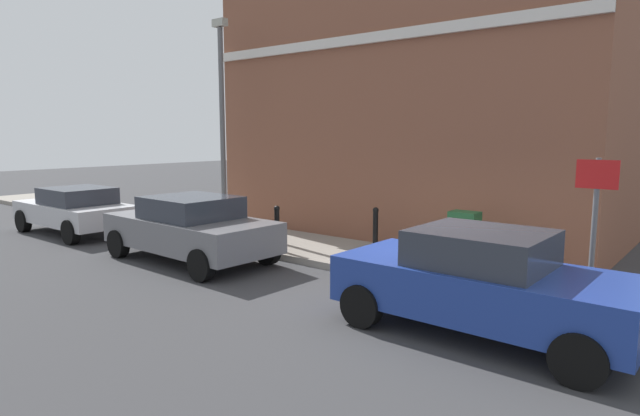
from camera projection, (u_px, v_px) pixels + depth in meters
ground at (418, 305)px, 8.81m from camera, size 80.00×80.00×0.00m
sidewalk at (253, 238)px, 14.09m from camera, size 2.40×30.00×0.15m
corner_building at (434, 92)px, 15.26m from camera, size 6.76×10.37×8.02m
car_blue at (482, 282)px, 7.39m from camera, size 1.88×4.06×1.49m
car_grey at (190, 228)px, 11.74m from camera, size 2.06×4.23×1.45m
car_silver at (75, 209)px, 14.99m from camera, size 1.86×3.93×1.32m
utility_cabinet at (464, 243)px, 10.48m from camera, size 0.46×0.61×1.15m
bollard_near_cabinet at (375, 229)px, 11.89m from camera, size 0.14×0.14×1.04m
bollard_far_kerb at (277, 227)px, 12.16m from camera, size 0.14×0.14×1.04m
street_sign at (595, 209)px, 8.12m from camera, size 0.08×0.60×2.30m
lamppost at (222, 116)px, 14.62m from camera, size 0.20×0.44×5.72m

